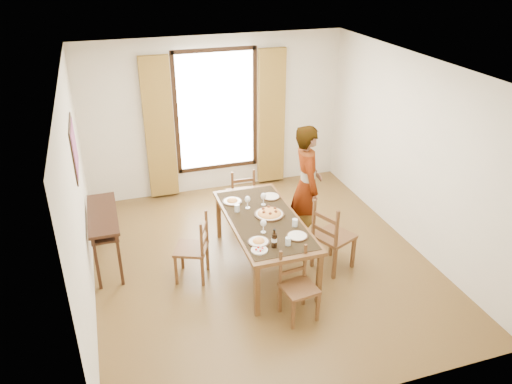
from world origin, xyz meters
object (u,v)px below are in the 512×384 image
object	(u,v)px
console_table	(103,221)
dining_table	(264,223)
pasta_platter	(269,212)
man	(307,185)

from	to	relation	value
console_table	dining_table	xyz separation A→B (m)	(2.02, -0.72, 0.01)
pasta_platter	dining_table	bearing A→B (deg)	-147.30
console_table	man	world-z (taller)	man
man	pasta_platter	distance (m)	0.84
man	pasta_platter	xyz separation A→B (m)	(-0.72, -0.42, -0.09)
console_table	pasta_platter	distance (m)	2.22
dining_table	pasta_platter	bearing A→B (deg)	32.70
man	pasta_platter	size ratio (longest dim) A/B	4.49
man	console_table	bearing A→B (deg)	94.94
console_table	pasta_platter	world-z (taller)	pasta_platter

